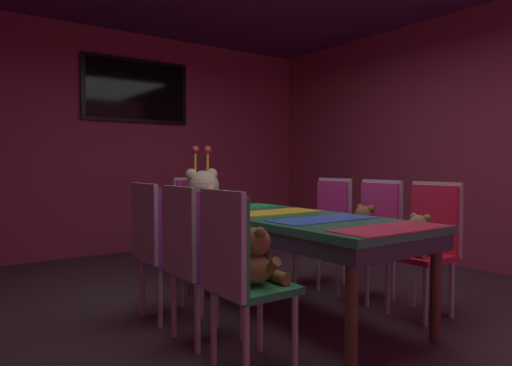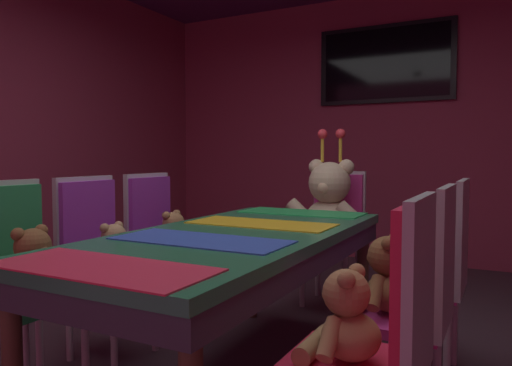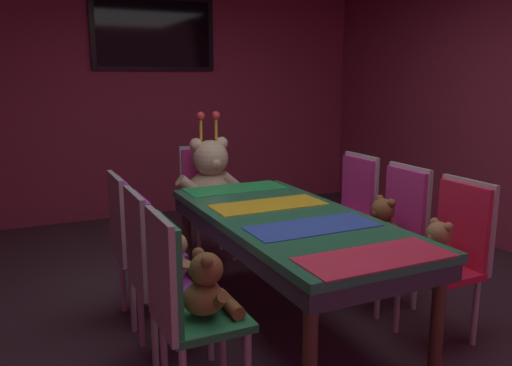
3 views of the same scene
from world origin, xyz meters
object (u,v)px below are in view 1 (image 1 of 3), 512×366
at_px(chair_left_0, 235,263).
at_px(teddy_left_2, 174,238).
at_px(teddy_right_1, 364,227).
at_px(teddy_left_0, 257,259).
at_px(chair_left_1, 190,249).
at_px(chair_right_1, 375,226).
at_px(banquet_table, 296,228).
at_px(throne_chair, 196,216).
at_px(chair_right_0, 430,234).
at_px(king_teddy_bear, 204,204).
at_px(teddy_right_0, 418,237).
at_px(teddy_left_1, 210,249).
at_px(chair_right_2, 329,219).
at_px(chair_left_2, 155,237).
at_px(wall_tv, 136,91).

xyz_separation_m(chair_left_0, teddy_left_2, (0.14, 1.04, -0.01)).
bearing_deg(teddy_right_1, teddy_left_0, 19.58).
bearing_deg(teddy_left_2, chair_left_1, -105.07).
bearing_deg(chair_left_1, chair_right_1, 0.34).
relative_size(banquet_table, throne_chair, 2.05).
distance_m(chair_left_1, chair_right_0, 1.81).
height_order(teddy_left_0, chair_right_0, chair_right_0).
xyz_separation_m(banquet_table, king_teddy_bear, (0.00, 1.38, 0.07)).
bearing_deg(king_teddy_bear, teddy_left_2, -40.34).
bearing_deg(teddy_right_1, teddy_right_0, 88.76).
distance_m(teddy_left_0, chair_right_0, 1.59).
height_order(chair_left_0, throne_chair, same).
xyz_separation_m(teddy_left_0, chair_right_1, (1.60, 0.52, -0.00)).
height_order(chair_left_0, teddy_right_1, chair_left_0).
bearing_deg(teddy_left_2, teddy_left_1, -89.94).
bearing_deg(chair_left_0, king_teddy_bear, 65.21).
xyz_separation_m(chair_left_0, chair_right_2, (1.76, 1.09, 0.00)).
xyz_separation_m(chair_left_1, throne_chair, (0.88, 1.57, 0.00)).
bearing_deg(chair_left_0, banquet_table, 31.08).
relative_size(teddy_left_2, chair_right_0, 0.31).
height_order(teddy_left_0, teddy_left_2, teddy_left_0).
bearing_deg(chair_right_1, chair_left_2, -16.52).
distance_m(chair_right_0, wall_tv, 4.02).
bearing_deg(teddy_right_0, teddy_right_1, -91.24).
xyz_separation_m(teddy_left_0, teddy_left_1, (-0.00, 0.51, -0.02)).
height_order(chair_right_0, chair_right_1, same).
xyz_separation_m(teddy_left_1, throne_chair, (0.74, 1.57, 0.02)).
distance_m(chair_left_2, teddy_right_1, 1.69).
xyz_separation_m(chair_left_0, teddy_right_0, (1.59, -0.01, -0.01)).
xyz_separation_m(chair_left_0, teddy_left_1, (0.14, 0.51, -0.02)).
height_order(teddy_left_1, king_teddy_bear, king_teddy_bear).
relative_size(teddy_left_2, chair_right_2, 0.31).
relative_size(throne_chair, king_teddy_bear, 1.17).
relative_size(teddy_right_1, chair_right_2, 0.35).
relative_size(teddy_left_1, chair_left_2, 0.30).
relative_size(chair_right_1, chair_right_2, 1.00).
xyz_separation_m(teddy_right_1, chair_right_2, (0.16, 0.57, -0.00)).
height_order(chair_left_1, teddy_left_1, chair_left_1).
height_order(chair_left_2, chair_right_2, same).
relative_size(king_teddy_bear, wall_tv, 0.61).
relative_size(chair_left_2, wall_tv, 0.72).
relative_size(banquet_table, teddy_left_0, 5.88).
distance_m(chair_left_0, chair_left_1, 0.51).
height_order(banquet_table, throne_chair, throne_chair).
height_order(chair_right_0, throne_chair, same).
height_order(chair_right_2, throne_chair, same).
distance_m(chair_left_2, chair_right_0, 2.03).
bearing_deg(throne_chair, teddy_left_1, -25.22).
relative_size(chair_left_1, chair_left_2, 1.00).
xyz_separation_m(chair_right_0, teddy_right_0, (-0.14, -0.00, -0.01)).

